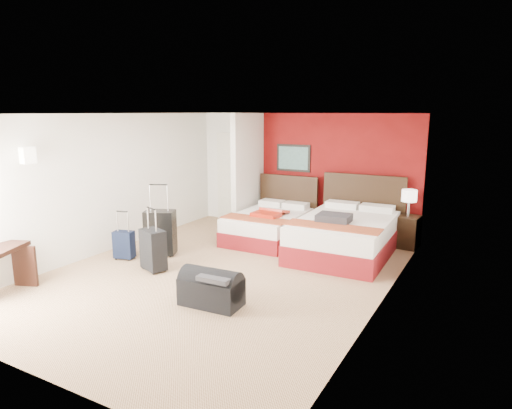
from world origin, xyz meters
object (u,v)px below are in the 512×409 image
Objects in this scene: bed_right at (344,237)px; red_suitcase_open at (270,213)px; bed_left at (268,227)px; suitcase_black at (160,234)px; desk at (2,271)px; table_lamp at (409,203)px; suitcase_navy at (124,246)px; suitcase_charcoal at (153,251)px; duffel_bag at (211,290)px; nightstand at (407,232)px.

red_suitcase_open is (-1.53, 0.09, 0.25)m from bed_right.
suitcase_black is (-1.24, -1.78, 0.12)m from bed_left.
red_suitcase_open is 4.64m from desk.
red_suitcase_open is 1.44× the size of table_lamp.
suitcase_black is 1.67× the size of suitcase_navy.
suitcase_black reaches higher than suitcase_charcoal.
suitcase_black is 0.80m from suitcase_charcoal.
duffel_bag is (2.00, -1.33, -0.19)m from suitcase_black.
suitcase_black reaches higher than bed_right.
suitcase_charcoal is (-0.82, -2.45, 0.05)m from bed_left.
bed_right is at bearing -7.46° from bed_left.
suitcase_black is 2.56m from desk.
duffel_bag is 3.00m from desk.
desk is (-3.66, -4.02, 0.00)m from bed_right.
bed_left reaches higher than suitcase_navy.
bed_right reaches higher than suitcase_charcoal.
desk is at bearing -132.00° from suitcase_black.
suitcase_navy is at bearing -149.40° from bed_right.
bed_left is at bearing 37.58° from suitcase_navy.
suitcase_navy is 0.58× the size of desk.
bed_right is 3.28m from suitcase_black.
red_suitcase_open is 2.80m from suitcase_navy.
suitcase_navy is at bearing -138.36° from nightstand.
bed_right is 3.04m from duffel_bag.
suitcase_navy reaches higher than duffel_bag.
table_lamp is 0.77× the size of suitcase_charcoal.
red_suitcase_open is at bearing -45.74° from bed_left.
nightstand is at bearing 62.59° from duffel_bag.
red_suitcase_open is at bearing -153.67° from nightstand.
duffel_bag is (0.76, -3.11, -0.07)m from bed_left.
red_suitcase_open is 0.91× the size of suitcase_black.
red_suitcase_open is at bearing 41.39° from desk.
bed_left is 2.80× the size of suitcase_charcoal.
red_suitcase_open is 2.61m from nightstand.
bed_left is at bearing 43.04° from desk.
desk is at bearing -126.89° from nightstand.
table_lamp is (0.89, 1.04, 0.52)m from bed_right.
bed_left is 2.17m from suitcase_black.
nightstand is at bearing 0.00° from table_lamp.
table_lamp is at bearing 26.74° from desk.
bed_right is 5.44m from desk.
duffel_bag is (-0.87, -2.91, -0.13)m from bed_right.
nightstand is 5.20m from suitcase_navy.
red_suitcase_open is at bearing 34.70° from suitcase_navy.
duffel_bag is at bearing -109.02° from nightstand.
suitcase_black is 1.21× the size of suitcase_charcoal.
suitcase_navy is (-1.76, -2.16, -0.35)m from red_suitcase_open.
table_lamp is 4.72m from suitcase_charcoal.
red_suitcase_open reaches higher than bed_left.
bed_right is 1.56m from red_suitcase_open.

